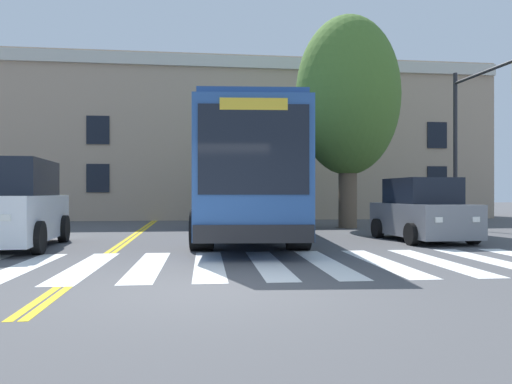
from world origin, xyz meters
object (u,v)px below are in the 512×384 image
(city_bus, at_px, (247,176))
(car_white_near_lane, at_px, (9,206))
(car_grey_far_lane, at_px, (422,212))
(traffic_light_near_corner, at_px, (479,118))
(street_tree_curbside_large, at_px, (348,97))

(city_bus, xyz_separation_m, car_white_near_lane, (-6.30, -2.61, -0.86))
(city_bus, relative_size, car_white_near_lane, 2.57)
(city_bus, relative_size, car_grey_far_lane, 3.28)
(car_grey_far_lane, height_order, traffic_light_near_corner, traffic_light_near_corner)
(car_grey_far_lane, distance_m, traffic_light_near_corner, 5.43)
(car_grey_far_lane, relative_size, street_tree_curbside_large, 0.44)
(city_bus, height_order, car_grey_far_lane, city_bus)
(city_bus, relative_size, traffic_light_near_corner, 2.04)
(car_white_near_lane, height_order, car_grey_far_lane, car_white_near_lane)
(car_grey_far_lane, bearing_deg, street_tree_curbside_large, 95.51)
(car_white_near_lane, height_order, traffic_light_near_corner, traffic_light_near_corner)
(car_white_near_lane, height_order, street_tree_curbside_large, street_tree_curbside_large)
(traffic_light_near_corner, relative_size, street_tree_curbside_large, 0.71)
(traffic_light_near_corner, distance_m, street_tree_curbside_large, 4.91)
(car_grey_far_lane, height_order, street_tree_curbside_large, street_tree_curbside_large)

